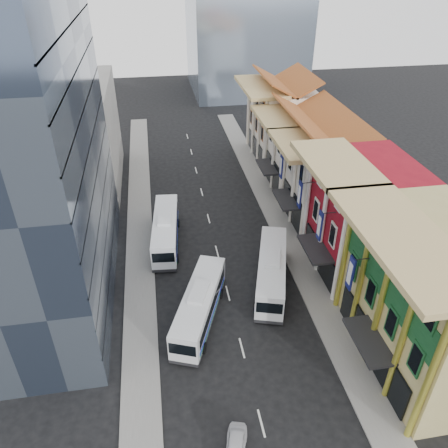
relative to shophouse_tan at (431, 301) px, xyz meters
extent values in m
plane|color=black|center=(-14.00, -5.00, -6.00)|extent=(200.00, 200.00, 0.00)
cube|color=slate|center=(-5.50, 17.00, -5.92)|extent=(3.00, 90.00, 0.15)
cube|color=slate|center=(-22.50, 17.00, -5.92)|extent=(3.00, 90.00, 0.15)
cube|color=tan|center=(0.00, 0.00, 0.00)|extent=(8.00, 14.00, 12.00)
cube|color=maroon|center=(0.00, 12.00, 0.00)|extent=(8.00, 10.00, 12.00)
cube|color=silver|center=(0.00, 21.50, -1.00)|extent=(8.00, 9.00, 10.00)
cube|color=silver|center=(0.00, 30.50, -1.00)|extent=(8.00, 9.00, 10.00)
cube|color=silver|center=(0.00, 41.00, -0.50)|extent=(8.00, 12.00, 11.00)
cube|color=#3A465C|center=(-31.00, 14.00, 9.00)|extent=(12.00, 26.00, 30.00)
cube|color=gray|center=(-30.00, 37.00, 1.00)|extent=(10.00, 18.00, 14.00)
imported|color=silver|center=(-16.22, -5.80, -5.41)|extent=(2.36, 3.75, 1.19)
camera|label=1|loc=(-19.69, -21.83, 22.92)|focal=35.00mm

